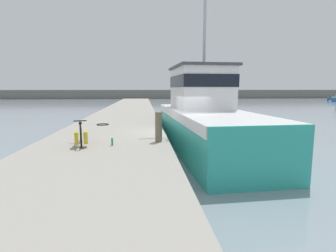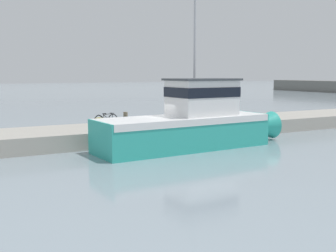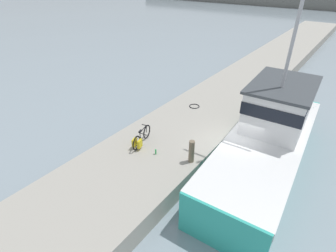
{
  "view_description": "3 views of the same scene",
  "coord_description": "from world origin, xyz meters",
  "px_view_note": "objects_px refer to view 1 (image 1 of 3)",
  "views": [
    {
      "loc": [
        -1.6,
        -11.51,
        2.83
      ],
      "look_at": [
        -0.6,
        -0.72,
        1.29
      ],
      "focal_mm": 28.0,
      "sensor_mm": 36.0,
      "label": 1
    },
    {
      "loc": [
        21.47,
        -11.79,
        4.26
      ],
      "look_at": [
        0.3,
        -0.22,
        1.22
      ],
      "focal_mm": 45.0,
      "sensor_mm": 36.0,
      "label": 2
    },
    {
      "loc": [
        3.51,
        -10.25,
        8.27
      ],
      "look_at": [
        -2.98,
        -1.42,
        1.68
      ],
      "focal_mm": 28.0,
      "sensor_mm": 36.0,
      "label": 3
    }
  ],
  "objects_px": {
    "water_bottle_by_bike": "(112,142)",
    "bicycle_touring": "(81,135)",
    "mooring_post": "(159,127)",
    "fishing_boat_main": "(203,116)"
  },
  "relations": [
    {
      "from": "water_bottle_by_bike",
      "to": "bicycle_touring",
      "type": "bearing_deg",
      "value": 172.67
    },
    {
      "from": "mooring_post",
      "to": "bicycle_touring",
      "type": "bearing_deg",
      "value": -171.78
    },
    {
      "from": "mooring_post",
      "to": "fishing_boat_main",
      "type": "bearing_deg",
      "value": 53.31
    },
    {
      "from": "bicycle_touring",
      "to": "water_bottle_by_bike",
      "type": "xyz_separation_m",
      "value": [
        1.04,
        -0.13,
        -0.23
      ]
    },
    {
      "from": "mooring_post",
      "to": "water_bottle_by_bike",
      "type": "height_order",
      "value": "mooring_post"
    },
    {
      "from": "fishing_boat_main",
      "to": "water_bottle_by_bike",
      "type": "bearing_deg",
      "value": -140.26
    },
    {
      "from": "bicycle_touring",
      "to": "mooring_post",
      "type": "height_order",
      "value": "mooring_post"
    },
    {
      "from": "fishing_boat_main",
      "to": "bicycle_touring",
      "type": "height_order",
      "value": "fishing_boat_main"
    },
    {
      "from": "bicycle_touring",
      "to": "fishing_boat_main",
      "type": "bearing_deg",
      "value": 21.61
    },
    {
      "from": "mooring_post",
      "to": "water_bottle_by_bike",
      "type": "relative_size",
      "value": 4.21
    }
  ]
}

